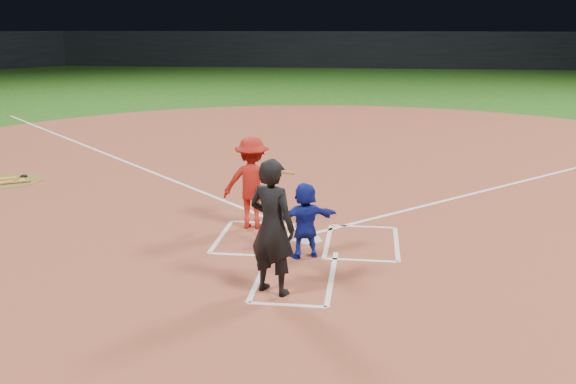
# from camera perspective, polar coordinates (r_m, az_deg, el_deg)

# --- Properties ---
(ground) EXTENTS (120.00, 120.00, 0.00)m
(ground) POSITION_cam_1_polar(r_m,az_deg,el_deg) (11.60, 1.73, -4.34)
(ground) COLOR #1D4F13
(ground) RESTS_ON ground
(home_plate_dirt) EXTENTS (28.00, 28.00, 0.01)m
(home_plate_dirt) POSITION_cam_1_polar(r_m,az_deg,el_deg) (17.36, 3.75, 2.09)
(home_plate_dirt) COLOR brown
(home_plate_dirt) RESTS_ON ground
(stadium_wall_far) EXTENTS (80.00, 1.20, 3.20)m
(stadium_wall_far) POSITION_cam_1_polar(r_m,az_deg,el_deg) (58.97, 6.60, 12.45)
(stadium_wall_far) COLOR black
(stadium_wall_far) RESTS_ON ground
(home_plate) EXTENTS (0.60, 0.60, 0.02)m
(home_plate) POSITION_cam_1_polar(r_m,az_deg,el_deg) (11.59, 1.73, -4.24)
(home_plate) COLOR silver
(home_plate) RESTS_ON home_plate_dirt
(on_deck_circle) EXTENTS (1.70, 1.70, 0.01)m
(on_deck_circle) POSITION_cam_1_polar(r_m,az_deg,el_deg) (17.39, -23.65, 0.93)
(on_deck_circle) COLOR brown
(on_deck_circle) RESTS_ON home_plate_dirt
(on_deck_logo) EXTENTS (0.80, 0.80, 0.00)m
(on_deck_logo) POSITION_cam_1_polar(r_m,az_deg,el_deg) (17.39, -23.66, 0.95)
(on_deck_logo) COLOR #C49317
(on_deck_logo) RESTS_ON on_deck_circle
(on_deck_bat_a) EXTENTS (0.29, 0.82, 0.06)m
(on_deck_bat_a) POSITION_cam_1_polar(r_m,az_deg,el_deg) (17.52, -22.83, 1.23)
(on_deck_bat_a) COLOR brown
(on_deck_bat_a) RESTS_ON on_deck_circle
(on_deck_bat_c) EXTENTS (0.75, 0.49, 0.06)m
(on_deck_bat_c) POSITION_cam_1_polar(r_m,az_deg,el_deg) (16.98, -23.31, 0.79)
(on_deck_bat_c) COLOR olive
(on_deck_bat_c) RESTS_ON on_deck_circle
(bat_weight_donut) EXTENTS (0.19, 0.19, 0.05)m
(bat_weight_donut) POSITION_cam_1_polar(r_m,az_deg,el_deg) (17.62, -22.45, 1.32)
(bat_weight_donut) COLOR black
(bat_weight_donut) RESTS_ON on_deck_circle
(catcher) EXTENTS (1.23, 0.83, 1.28)m
(catcher) POSITION_cam_1_polar(r_m,az_deg,el_deg) (10.59, 1.51, -2.51)
(catcher) COLOR #122095
(catcher) RESTS_ON home_plate_dirt
(umpire) EXTENTS (0.85, 0.73, 1.98)m
(umpire) POSITION_cam_1_polar(r_m,az_deg,el_deg) (9.08, -1.42, -3.13)
(umpire) COLOR black
(umpire) RESTS_ON home_plate_dirt
(chalk_markings) EXTENTS (28.35, 17.32, 0.01)m
(chalk_markings) POSITION_cam_1_polar(r_m,az_deg,el_deg) (16.67, 3.58, 1.60)
(chalk_markings) COLOR white
(chalk_markings) RESTS_ON home_plate_dirt
(batter_at_plate) EXTENTS (1.36, 0.87, 1.74)m
(batter_at_plate) POSITION_cam_1_polar(r_m,az_deg,el_deg) (12.10, -3.20, 0.82)
(batter_at_plate) COLOR #A11811
(batter_at_plate) RESTS_ON home_plate_dirt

